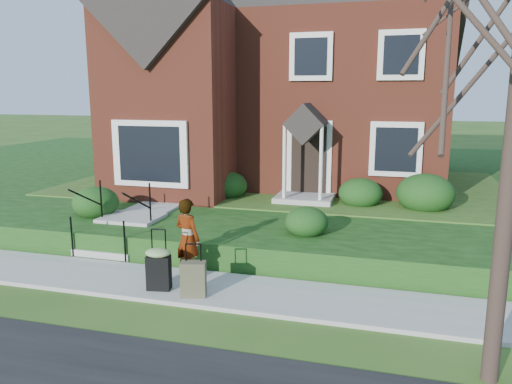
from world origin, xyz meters
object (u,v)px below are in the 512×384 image
(front_steps, at_px, (122,229))
(suitcase_olive, at_px, (193,279))
(suitcase_black, at_px, (159,266))
(woman, at_px, (188,238))

(front_steps, bearing_deg, suitcase_olive, -39.81)
(suitcase_black, distance_m, suitcase_olive, 0.75)
(front_steps, relative_size, suitcase_olive, 2.11)
(woman, xyz_separation_m, suitcase_olive, (0.46, -0.85, -0.47))
(suitcase_olive, bearing_deg, woman, 104.43)
(suitcase_black, bearing_deg, woman, 59.71)
(woman, relative_size, suitcase_olive, 1.65)
(woman, bearing_deg, front_steps, -11.83)
(woman, height_order, suitcase_black, woman)
(front_steps, xyz_separation_m, suitcase_olive, (2.77, -2.31, -0.07))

